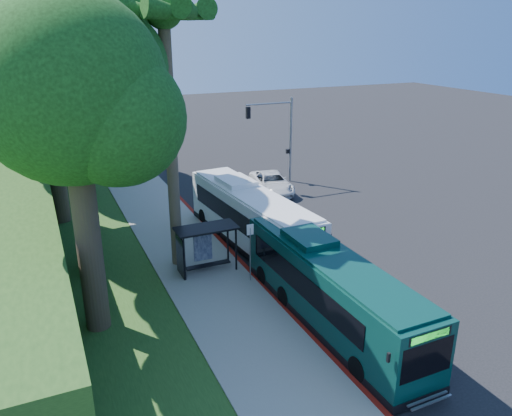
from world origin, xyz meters
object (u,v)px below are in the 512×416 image
white_bus (250,217)px  teal_bus (329,287)px  pickup (271,183)px  bus_shelter (201,240)px

white_bus → teal_bus: bearing=-96.0°
teal_bus → pickup: (5.77, 17.55, -0.92)m
bus_shelter → teal_bus: 7.66m
white_bus → bus_shelter: bearing=-153.5°
teal_bus → white_bus: bearing=87.8°
bus_shelter → teal_bus: size_ratio=0.28×
teal_bus → pickup: 18.50m
teal_bus → pickup: teal_bus is taller
bus_shelter → pickup: size_ratio=0.58×
bus_shelter → white_bus: (3.80, 2.27, -0.06)m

